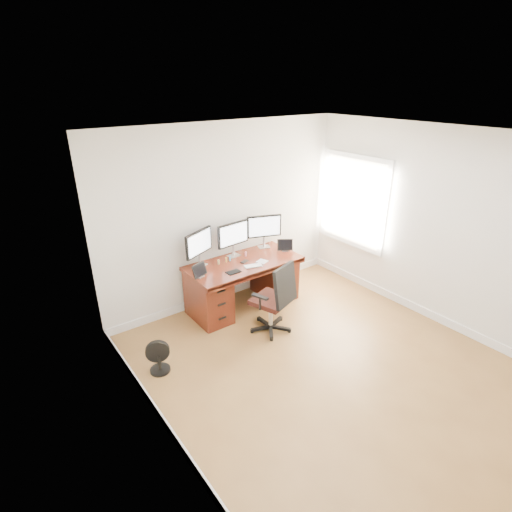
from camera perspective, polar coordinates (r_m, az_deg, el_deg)
ground at (r=5.10m, az=10.45°, el=-15.41°), size 4.50×4.50×0.00m
back_wall at (r=5.99m, az=-4.29°, el=5.84°), size 4.00×0.10×2.70m
right_wall at (r=5.99m, az=24.04°, el=3.80°), size 0.10×4.50×2.70m
desk at (r=6.04m, az=-1.87°, el=-3.74°), size 1.70×0.80×0.75m
office_chair at (r=5.48m, az=2.56°, el=-7.63°), size 0.69×0.69×1.03m
floor_fan at (r=4.99m, az=-13.71°, el=-13.87°), size 0.28×0.24×0.41m
monitor_left at (r=5.66m, az=-8.16°, el=1.72°), size 0.52×0.26×0.53m
monitor_center at (r=5.94m, az=-3.27°, el=2.99°), size 0.55×0.16×0.53m
monitor_right at (r=6.25m, az=1.17°, el=4.12°), size 0.53×0.23×0.53m
tablet_left at (r=5.43m, az=-8.01°, el=-2.17°), size 0.25×0.14×0.19m
tablet_right at (r=6.22m, az=4.22°, el=1.46°), size 0.24×0.19×0.19m
keyboard at (r=5.72m, az=-0.40°, el=-1.41°), size 0.27×0.17×0.01m
trackpad at (r=5.86m, az=0.88°, el=-0.79°), size 0.18×0.18×0.01m
drawing_tablet at (r=5.55m, az=-3.25°, el=-2.29°), size 0.20×0.13×0.01m
phone at (r=5.86m, az=-1.65°, el=-0.78°), size 0.15×0.11×0.01m
figurine_yellow at (r=5.79m, az=-5.38°, el=-0.79°), size 0.03×0.03×0.08m
figurine_orange at (r=5.85m, az=-4.28°, el=-0.47°), size 0.03×0.03×0.08m
figurine_blue at (r=5.89m, az=-3.74°, el=-0.31°), size 0.03×0.03×0.08m
figurine_pink at (r=6.03m, az=-1.49°, el=0.34°), size 0.03×0.03×0.08m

